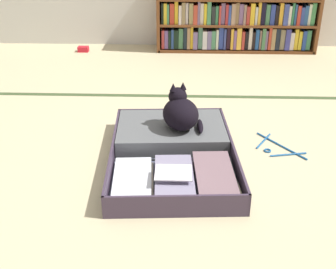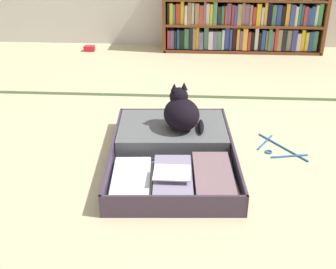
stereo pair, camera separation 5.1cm
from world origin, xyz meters
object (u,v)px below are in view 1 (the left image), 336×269
open_suitcase (174,149)px  bookshelf (237,12)px  small_red_pouch (83,49)px  clothes_hanger (276,147)px  black_cat (180,112)px

open_suitcase → bookshelf: bearing=75.7°
bookshelf → small_red_pouch: bookshelf is taller
open_suitcase → small_red_pouch: bearing=114.6°
bookshelf → small_red_pouch: 1.51m
clothes_hanger → small_red_pouch: size_ratio=3.13×
black_cat → small_red_pouch: black_cat is taller
bookshelf → small_red_pouch: size_ratio=15.10×
open_suitcase → black_cat: 0.21m
bookshelf → clothes_hanger: (0.03, -2.01, -0.36)m
bookshelf → black_cat: (-0.51, -1.99, -0.16)m
bookshelf → black_cat: size_ratio=5.40×
small_red_pouch → clothes_hanger: bearing=-51.7°
black_cat → small_red_pouch: 2.11m
open_suitcase → clothes_hanger: size_ratio=3.08×
open_suitcase → black_cat: black_cat is taller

